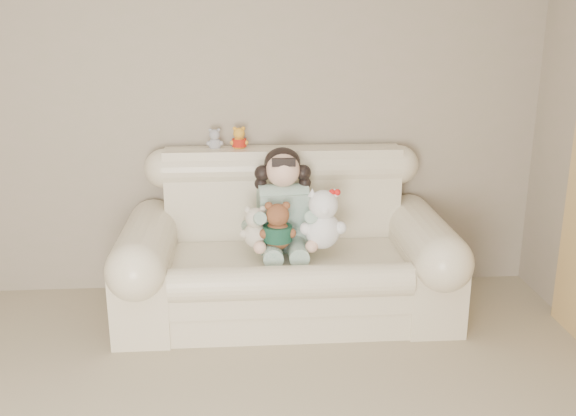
# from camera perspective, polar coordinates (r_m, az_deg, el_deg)

# --- Properties ---
(wall_back) EXTENTS (4.50, 0.00, 4.50)m
(wall_back) POSITION_cam_1_polar(r_m,az_deg,el_deg) (4.41, -6.90, 9.02)
(wall_back) COLOR gray
(wall_back) RESTS_ON ground
(sofa) EXTENTS (2.10, 0.95, 1.03)m
(sofa) POSITION_cam_1_polar(r_m,az_deg,el_deg) (4.10, -0.10, -2.74)
(sofa) COLOR beige
(sofa) RESTS_ON floor
(seated_child) EXTENTS (0.46, 0.53, 0.67)m
(seated_child) POSITION_cam_1_polar(r_m,az_deg,el_deg) (4.11, -0.45, 0.78)
(seated_child) COLOR #337159
(seated_child) RESTS_ON sofa
(brown_teddy) EXTENTS (0.28, 0.25, 0.35)m
(brown_teddy) POSITION_cam_1_polar(r_m,az_deg,el_deg) (3.93, -0.92, -1.17)
(brown_teddy) COLOR brown
(brown_teddy) RESTS_ON sofa
(white_cat) EXTENTS (0.34, 0.30, 0.45)m
(white_cat) POSITION_cam_1_polar(r_m,az_deg,el_deg) (3.94, 3.09, -0.41)
(white_cat) COLOR white
(white_cat) RESTS_ON sofa
(cream_teddy) EXTENTS (0.24, 0.21, 0.31)m
(cream_teddy) POSITION_cam_1_polar(r_m,az_deg,el_deg) (3.96, -2.88, -1.34)
(cream_teddy) COLOR silver
(cream_teddy) RESTS_ON sofa
(yellow_mini_bear) EXTENTS (0.15, 0.13, 0.19)m
(yellow_mini_bear) POSITION_cam_1_polar(r_m,az_deg,el_deg) (4.30, -4.31, 6.27)
(yellow_mini_bear) COLOR yellow
(yellow_mini_bear) RESTS_ON sofa
(grey_mini_plush) EXTENTS (0.14, 0.12, 0.18)m
(grey_mini_plush) POSITION_cam_1_polar(r_m,az_deg,el_deg) (4.31, -6.44, 6.15)
(grey_mini_plush) COLOR #A9A9B0
(grey_mini_plush) RESTS_ON sofa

